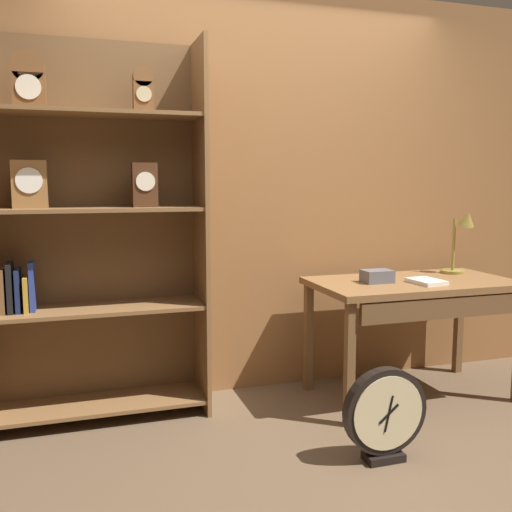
{
  "coord_description": "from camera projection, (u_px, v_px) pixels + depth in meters",
  "views": [
    {
      "loc": [
        -1.14,
        -2.22,
        1.37
      ],
      "look_at": [
        -0.21,
        0.7,
        0.97
      ],
      "focal_mm": 39.78,
      "sensor_mm": 36.0,
      "label": 1
    }
  ],
  "objects": [
    {
      "name": "open_repair_manual",
      "position": [
        426.0,
        281.0,
        3.45
      ],
      "size": [
        0.18,
        0.23,
        0.02
      ],
      "primitive_type": "cube",
      "rotation": [
        0.0,
        0.0,
        0.09
      ],
      "color": "silver",
      "rests_on": "workbench"
    },
    {
      "name": "workbench",
      "position": [
        415.0,
        294.0,
        3.55
      ],
      "size": [
        1.27,
        0.69,
        0.75
      ],
      "color": "brown",
      "rests_on": "ground"
    },
    {
      "name": "desk_lamp",
      "position": [
        462.0,
        237.0,
        3.8
      ],
      "size": [
        0.2,
        0.2,
        0.43
      ],
      "color": "olive",
      "rests_on": "workbench"
    },
    {
      "name": "round_clock_large",
      "position": [
        385.0,
        414.0,
        2.77
      ],
      "size": [
        0.43,
        0.11,
        0.47
      ],
      "color": "black",
      "rests_on": "ground"
    },
    {
      "name": "toolbox_small",
      "position": [
        377.0,
        276.0,
        3.49
      ],
      "size": [
        0.18,
        0.13,
        0.08
      ],
      "primitive_type": "cube",
      "color": "#595960",
      "rests_on": "workbench"
    },
    {
      "name": "bookshelf",
      "position": [
        86.0,
        233.0,
        3.19
      ],
      "size": [
        1.27,
        0.37,
        2.17
      ],
      "color": "brown",
      "rests_on": "ground"
    },
    {
      "name": "ground_plane",
      "position": [
        346.0,
        480.0,
        2.62
      ],
      "size": [
        10.0,
        10.0,
        0.0
      ],
      "primitive_type": "plane",
      "color": "brown"
    },
    {
      "name": "back_wood_panel",
      "position": [
        259.0,
        193.0,
        3.69
      ],
      "size": [
        4.8,
        0.05,
        2.6
      ],
      "primitive_type": "cube",
      "color": "brown",
      "rests_on": "ground"
    }
  ]
}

